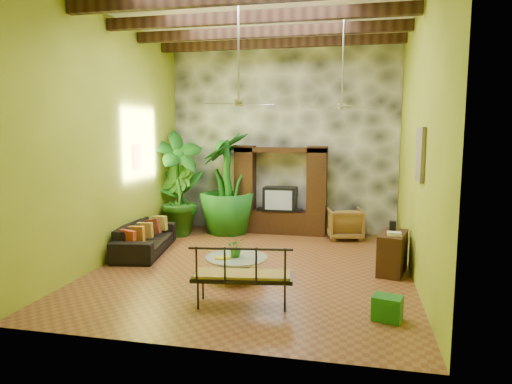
% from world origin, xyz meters
% --- Properties ---
extents(ground, '(7.00, 7.00, 0.00)m').
position_xyz_m(ground, '(0.00, 0.00, 0.00)').
color(ground, brown).
rests_on(ground, ground).
extents(ceiling, '(6.00, 7.00, 0.02)m').
position_xyz_m(ceiling, '(0.00, 0.00, 5.00)').
color(ceiling, silver).
rests_on(ceiling, back_wall).
extents(back_wall, '(6.00, 0.02, 5.00)m').
position_xyz_m(back_wall, '(0.00, 3.50, 2.50)').
color(back_wall, olive).
rests_on(back_wall, ground).
extents(left_wall, '(0.02, 7.00, 5.00)m').
position_xyz_m(left_wall, '(-3.00, 0.00, 2.50)').
color(left_wall, olive).
rests_on(left_wall, ground).
extents(right_wall, '(0.02, 7.00, 5.00)m').
position_xyz_m(right_wall, '(3.00, 0.00, 2.50)').
color(right_wall, olive).
rests_on(right_wall, ground).
extents(stone_accent_wall, '(5.98, 0.10, 4.98)m').
position_xyz_m(stone_accent_wall, '(0.00, 3.44, 2.50)').
color(stone_accent_wall, '#35383C').
rests_on(stone_accent_wall, ground).
extents(ceiling_beams, '(5.95, 5.36, 0.22)m').
position_xyz_m(ceiling_beams, '(0.00, 0.00, 4.78)').
color(ceiling_beams, '#321E10').
rests_on(ceiling_beams, ceiling).
extents(entertainment_center, '(2.40, 0.55, 2.30)m').
position_xyz_m(entertainment_center, '(0.00, 3.14, 0.97)').
color(entertainment_center, black).
rests_on(entertainment_center, ground).
extents(ceiling_fan_front, '(1.28, 1.28, 1.86)m').
position_xyz_m(ceiling_fan_front, '(-0.20, -0.40, 3.40)').
color(ceiling_fan_front, '#ADAEB2').
rests_on(ceiling_fan_front, ceiling).
extents(ceiling_fan_back, '(1.28, 1.28, 1.86)m').
position_xyz_m(ceiling_fan_back, '(1.60, 1.20, 3.40)').
color(ceiling_fan_back, '#ADAEB2').
rests_on(ceiling_fan_back, ceiling).
extents(wall_art_mask, '(0.06, 0.32, 0.55)m').
position_xyz_m(wall_art_mask, '(-2.96, 1.00, 2.10)').
color(wall_art_mask, gold).
rests_on(wall_art_mask, left_wall).
extents(wall_art_painting, '(0.06, 0.70, 0.90)m').
position_xyz_m(wall_art_painting, '(2.96, -0.60, 2.30)').
color(wall_art_painting, '#26518D').
rests_on(wall_art_painting, right_wall).
extents(sofa, '(1.25, 2.38, 0.66)m').
position_xyz_m(sofa, '(-2.62, 0.58, 0.33)').
color(sofa, black).
rests_on(sofa, ground).
extents(wicker_armchair, '(0.98, 1.00, 0.78)m').
position_xyz_m(wicker_armchair, '(1.69, 2.82, 0.39)').
color(wicker_armchair, olive).
rests_on(wicker_armchair, ground).
extents(tall_plant_a, '(1.72, 1.67, 2.72)m').
position_xyz_m(tall_plant_a, '(-2.58, 2.50, 1.36)').
color(tall_plant_a, '#185B18').
rests_on(tall_plant_a, ground).
extents(tall_plant_b, '(1.31, 1.29, 1.86)m').
position_xyz_m(tall_plant_b, '(-2.58, 2.34, 0.93)').
color(tall_plant_b, '#235917').
rests_on(tall_plant_b, ground).
extents(tall_plant_c, '(1.65, 1.65, 2.65)m').
position_xyz_m(tall_plant_c, '(-1.36, 2.85, 1.32)').
color(tall_plant_c, '#1A651B').
rests_on(tall_plant_c, ground).
extents(coffee_table, '(1.14, 1.14, 0.40)m').
position_xyz_m(coffee_table, '(-0.17, -0.73, 0.26)').
color(coffee_table, black).
rests_on(coffee_table, ground).
extents(centerpiece_plant, '(0.39, 0.37, 0.35)m').
position_xyz_m(centerpiece_plant, '(-0.18, -0.72, 0.58)').
color(centerpiece_plant, '#235F19').
rests_on(centerpiece_plant, coffee_table).
extents(yellow_tray, '(0.30, 0.24, 0.03)m').
position_xyz_m(yellow_tray, '(-0.38, -0.90, 0.41)').
color(yellow_tray, yellow).
rests_on(yellow_tray, coffee_table).
extents(iron_bench, '(1.60, 0.78, 0.57)m').
position_xyz_m(iron_bench, '(0.26, -2.07, 0.54)').
color(iron_bench, black).
rests_on(iron_bench, ground).
extents(side_console, '(0.65, 1.04, 0.77)m').
position_xyz_m(side_console, '(2.65, 0.22, 0.39)').
color(side_console, '#3E2713').
rests_on(side_console, ground).
extents(green_bin, '(0.47, 0.40, 0.35)m').
position_xyz_m(green_bin, '(2.42, -2.10, 0.18)').
color(green_bin, '#1F742D').
rests_on(green_bin, ground).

